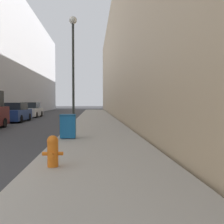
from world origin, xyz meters
TOP-DOWN VIEW (x-y plane):
  - sidewalk_right at (5.18, 18.00)m, footprint 3.77×60.00m
  - building_right_stone at (13.16, 26.00)m, footprint 12.00×60.00m
  - fire_hydrant at (3.93, 1.39)m, footprint 0.50×0.39m
  - trash_bin at (3.82, 6.18)m, footprint 0.67×0.59m
  - lamppost at (3.77, 9.65)m, footprint 0.44×0.44m
  - parked_sedan_near at (-1.87, 17.43)m, footprint 1.88×4.46m
  - parked_sedan_far at (-2.12, 23.81)m, footprint 1.97×4.29m

SIDE VIEW (x-z plane):
  - sidewalk_right at x=5.18m, z-range 0.00..0.13m
  - fire_hydrant at x=3.93m, z-range 0.15..0.91m
  - trash_bin at x=3.82m, z-range 0.14..1.19m
  - parked_sedan_near at x=-1.87m, z-range -0.06..1.59m
  - parked_sedan_far at x=-2.12m, z-range -0.07..1.60m
  - lamppost at x=3.77m, z-range 0.99..7.42m
  - building_right_stone at x=13.16m, z-range 0.00..14.37m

